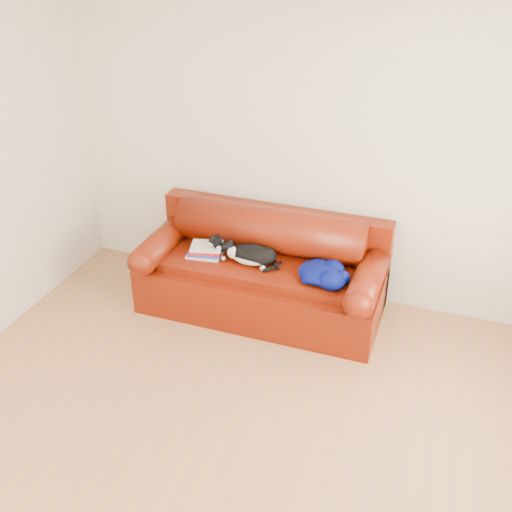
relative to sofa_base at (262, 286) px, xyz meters
The scene contains 7 objects.
ground 1.54m from the sofa_base, 79.67° to the right, with size 4.50×4.50×0.00m, color olive.
room_shell 2.09m from the sofa_base, 75.00° to the right, with size 4.52×4.02×2.61m.
sofa_base is the anchor object (origin of this frame).
sofa_back 0.39m from the sofa_base, 90.00° to the left, with size 2.10×1.01×0.88m.
book_stack 0.59m from the sofa_base, behind, with size 0.32×0.27×0.10m.
cat 0.36m from the sofa_base, 137.59° to the right, with size 0.59×0.25×0.21m.
blanket 0.67m from the sofa_base, 11.43° to the right, with size 0.50×0.50×0.15m.
Camera 1 is at (1.20, -2.73, 3.09)m, focal length 42.00 mm.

